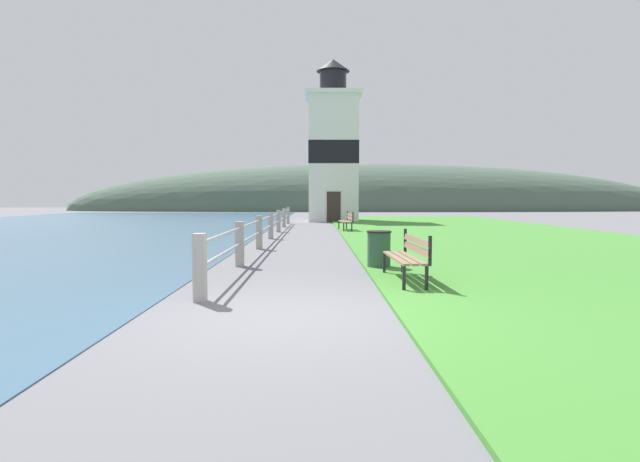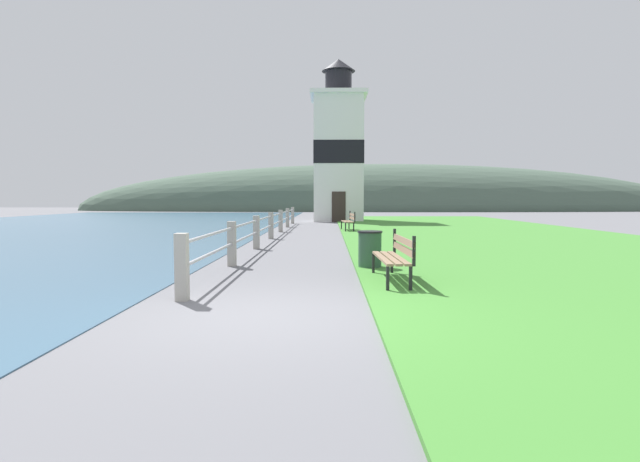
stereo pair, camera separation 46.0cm
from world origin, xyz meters
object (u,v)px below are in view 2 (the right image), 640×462
Objects in this scene: park_bench_near at (395,254)px; park_bench_midway at (349,220)px; trash_bin at (370,250)px; lighthouse at (338,151)px.

park_bench_midway is at bearing -90.82° from park_bench_near.
trash_bin is at bearing -82.35° from park_bench_near.
lighthouse is 12.99× the size of trash_bin.
park_bench_midway is 2.19× the size of trash_bin.
park_bench_near is 14.42m from park_bench_midway.
lighthouse is at bearing -90.50° from park_bench_near.
lighthouse is at bearing -92.91° from park_bench_midway.
park_bench_midway is at bearing 89.64° from trash_bin.
park_bench_near is at bearing -88.79° from lighthouse.
trash_bin is at bearing 85.11° from park_bench_midway.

